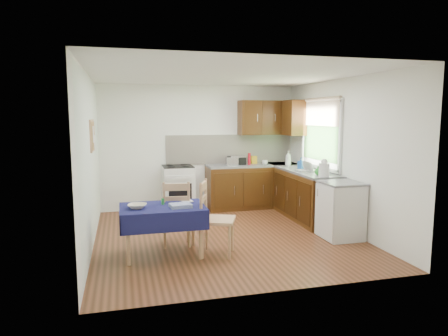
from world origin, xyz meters
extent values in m
plane|color=#472713|center=(0.00, 0.00, 0.00)|extent=(4.20, 4.20, 0.00)
cube|color=silver|center=(0.00, 0.00, 2.50)|extent=(4.00, 4.20, 0.02)
cube|color=white|center=(0.00, 2.10, 1.25)|extent=(4.00, 0.02, 2.50)
cube|color=white|center=(0.00, -2.10, 1.25)|extent=(4.00, 0.02, 2.50)
cube|color=white|center=(-2.00, 0.00, 1.25)|extent=(0.02, 4.20, 2.50)
cube|color=white|center=(2.00, 0.00, 1.25)|extent=(0.02, 4.20, 2.50)
cube|color=#331B08|center=(1.05, 1.80, 0.43)|extent=(1.90, 0.60, 0.86)
cube|color=#331B08|center=(1.70, 0.65, 0.43)|extent=(0.60, 1.70, 0.86)
cube|color=slate|center=(1.05, 1.80, 0.88)|extent=(1.90, 0.60, 0.04)
cube|color=slate|center=(1.70, 0.65, 0.88)|extent=(0.60, 1.70, 0.04)
cube|color=slate|center=(1.70, 1.80, 0.88)|extent=(0.60, 0.60, 0.04)
cube|color=white|center=(0.65, 2.08, 1.20)|extent=(2.70, 0.02, 0.60)
cube|color=#331B08|center=(1.40, 1.93, 1.85)|extent=(1.20, 0.35, 0.70)
cube|color=#331B08|center=(1.82, 1.50, 1.85)|extent=(0.35, 0.50, 0.70)
cube|color=silver|center=(-0.50, 1.80, 0.45)|extent=(0.60, 0.60, 0.90)
cube|color=black|center=(-0.50, 1.80, 0.91)|extent=(0.58, 0.58, 0.02)
cube|color=black|center=(-0.50, 1.50, 0.45)|extent=(0.44, 0.01, 0.32)
cube|color=#294F20|center=(1.99, 0.70, 1.50)|extent=(0.01, 1.40, 0.85)
cube|color=silver|center=(1.97, 0.70, 2.15)|extent=(0.04, 1.48, 0.06)
cube|color=silver|center=(1.97, 0.70, 0.95)|extent=(0.04, 1.48, 0.06)
cube|color=tan|center=(1.96, 0.70, 1.93)|extent=(0.02, 1.36, 0.44)
cube|color=silver|center=(1.70, -0.55, 0.42)|extent=(0.55, 0.58, 0.85)
cube|color=slate|center=(1.70, -0.55, 0.87)|extent=(0.58, 0.60, 0.03)
cube|color=tan|center=(-1.98, 0.30, 1.60)|extent=(0.02, 0.62, 0.47)
cube|color=#A36C44|center=(-1.96, 0.30, 1.60)|extent=(0.01, 0.56, 0.41)
cube|color=white|center=(-1.95, 0.22, 1.62)|extent=(0.00, 0.18, 0.24)
cube|color=white|center=(-1.95, 0.42, 1.50)|extent=(0.00, 0.15, 0.20)
cube|color=#100F3C|center=(-1.05, -0.63, 0.67)|extent=(1.09, 0.73, 0.03)
cube|color=#100F3C|center=(-1.05, -1.01, 0.55)|extent=(1.13, 0.02, 0.26)
cube|color=#100F3C|center=(-1.05, -0.26, 0.55)|extent=(1.13, 0.02, 0.26)
cube|color=#100F3C|center=(-1.60, -0.63, 0.55)|extent=(0.02, 0.77, 0.26)
cube|color=#100F3C|center=(-0.49, -0.63, 0.55)|extent=(0.02, 0.77, 0.26)
cylinder|color=tan|center=(-1.51, -0.92, 0.33)|extent=(0.05, 0.05, 0.65)
cylinder|color=tan|center=(-0.58, -0.92, 0.33)|extent=(0.05, 0.05, 0.65)
cylinder|color=tan|center=(-1.51, -0.35, 0.33)|extent=(0.05, 0.05, 0.65)
cylinder|color=tan|center=(-0.58, -0.35, 0.33)|extent=(0.05, 0.05, 0.65)
cube|color=tan|center=(-0.81, -0.24, 0.46)|extent=(0.47, 0.47, 0.04)
cube|color=tan|center=(-0.83, -0.42, 0.81)|extent=(0.39, 0.07, 0.30)
cylinder|color=tan|center=(-0.62, -0.08, 0.23)|extent=(0.04, 0.04, 0.46)
cylinder|color=tan|center=(-0.96, -0.05, 0.23)|extent=(0.04, 0.04, 0.46)
cylinder|color=tan|center=(-0.65, -0.43, 0.23)|extent=(0.04, 0.04, 0.46)
cylinder|color=tan|center=(-1.00, -0.39, 0.23)|extent=(0.04, 0.04, 0.46)
cube|color=tan|center=(-0.32, -0.80, 0.48)|extent=(0.59, 0.59, 0.04)
cube|color=tan|center=(-0.50, -0.73, 0.86)|extent=(0.18, 0.39, 0.32)
cylinder|color=tan|center=(-0.22, -1.04, 0.24)|extent=(0.04, 0.04, 0.48)
cylinder|color=tan|center=(-0.08, -0.70, 0.24)|extent=(0.04, 0.04, 0.48)
cylinder|color=tan|center=(-0.56, -0.91, 0.24)|extent=(0.04, 0.04, 0.48)
cylinder|color=tan|center=(-0.42, -0.57, 0.24)|extent=(0.04, 0.04, 0.48)
cube|color=silver|center=(0.58, 1.74, 0.98)|extent=(0.24, 0.15, 0.17)
cube|color=black|center=(0.58, 1.74, 1.08)|extent=(0.20, 0.02, 0.02)
cube|color=black|center=(0.72, 1.85, 0.98)|extent=(0.32, 0.28, 0.15)
cube|color=silver|center=(0.72, 1.85, 1.07)|extent=(0.32, 0.28, 0.03)
cylinder|color=red|center=(0.95, 1.74, 1.02)|extent=(0.05, 0.05, 0.24)
cube|color=gold|center=(1.11, 1.90, 0.98)|extent=(0.14, 0.11, 0.16)
cube|color=gray|center=(1.69, 0.59, 0.91)|extent=(0.38, 0.29, 0.02)
cylinder|color=silver|center=(1.69, 0.59, 0.99)|extent=(0.05, 0.18, 0.18)
cylinder|color=silver|center=(1.65, -0.07, 1.01)|extent=(0.17, 0.17, 0.22)
sphere|color=silver|center=(1.65, -0.07, 1.14)|extent=(0.11, 0.11, 0.11)
imported|color=white|center=(1.26, 1.66, 0.95)|extent=(0.12, 0.12, 0.09)
imported|color=silver|center=(1.65, 1.38, 1.05)|extent=(0.15, 0.15, 0.30)
imported|color=#1E58B2|center=(1.70, 0.91, 1.01)|extent=(0.13, 0.13, 0.21)
imported|color=#248729|center=(1.65, 0.12, 0.98)|extent=(0.17, 0.17, 0.16)
imported|color=beige|center=(-1.38, -0.68, 0.71)|extent=(0.29, 0.29, 0.06)
imported|color=white|center=(-0.76, -0.43, 0.69)|extent=(0.18, 0.23, 0.02)
cylinder|color=#268D35|center=(-1.03, -0.53, 0.72)|extent=(0.04, 0.04, 0.08)
cube|color=#2A429B|center=(-0.82, -0.77, 0.71)|extent=(0.30, 0.25, 0.05)
camera|label=1|loc=(-1.55, -5.94, 1.89)|focal=32.00mm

